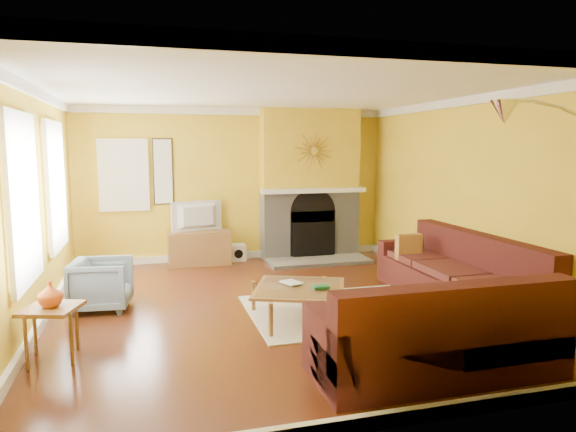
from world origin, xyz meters
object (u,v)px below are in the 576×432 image
object	(u,v)px
media_console	(199,248)
sectional_sofa	(400,283)
coffee_table	(300,303)
side_table	(53,333)
arc_lamp	(575,249)
armchair	(102,284)

from	to	relation	value
media_console	sectional_sofa	bearing A→B (deg)	-61.14
coffee_table	side_table	bearing A→B (deg)	-169.49
media_console	arc_lamp	bearing A→B (deg)	-64.96
sectional_sofa	coffee_table	bearing A→B (deg)	164.05
coffee_table	armchair	distance (m)	2.50
media_console	arc_lamp	size ratio (longest dim) A/B	0.45
sectional_sofa	coffee_table	xyz separation A→B (m)	(-1.12, 0.32, -0.25)
side_table	arc_lamp	world-z (taller)	arc_lamp
sectional_sofa	side_table	xyz separation A→B (m)	(-3.71, -0.16, -0.19)
coffee_table	armchair	size ratio (longest dim) A/B	1.45
sectional_sofa	side_table	size ratio (longest dim) A/B	6.94
coffee_table	arc_lamp	xyz separation A→B (m)	(1.70, -2.20, 0.98)
coffee_table	arc_lamp	size ratio (longest dim) A/B	0.43
arc_lamp	armchair	bearing A→B (deg)	140.79
coffee_table	armchair	bearing A→B (deg)	155.48
armchair	arc_lamp	distance (m)	5.20
sectional_sofa	media_console	bearing A→B (deg)	118.86
sectional_sofa	coffee_table	distance (m)	1.19
sectional_sofa	coffee_table	size ratio (longest dim) A/B	3.56
media_console	armchair	size ratio (longest dim) A/B	1.49
side_table	arc_lamp	size ratio (longest dim) A/B	0.22
sectional_sofa	arc_lamp	xyz separation A→B (m)	(0.58, -1.88, 0.73)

